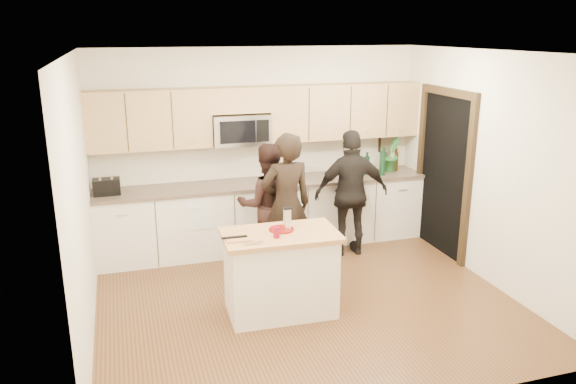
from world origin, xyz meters
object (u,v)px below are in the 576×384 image
object	(u,v)px
woman_left	(286,205)
woman_right	(351,193)
toaster	(107,187)
woman_center	(267,205)
island	(281,273)

from	to	relation	value
woman_left	woman_right	bearing A→B (deg)	-163.89
toaster	woman_right	xyz separation A→B (m)	(3.06, -0.54, -0.20)
toaster	woman_center	xyz separation A→B (m)	(1.92, -0.54, -0.25)
woman_center	woman_right	distance (m)	1.15
island	toaster	distance (m)	2.58
island	woman_right	bearing A→B (deg)	45.93
toaster	woman_left	distance (m)	2.25
island	woman_right	world-z (taller)	woman_right
toaster	woman_left	xyz separation A→B (m)	(2.05, -0.92, -0.16)
island	woman_right	size ratio (longest dim) A/B	0.73
toaster	woman_left	world-z (taller)	woman_left
woman_left	woman_center	xyz separation A→B (m)	(-0.13, 0.38, -0.09)
woman_left	woman_center	size ratio (longest dim) A/B	1.12
woman_left	woman_center	world-z (taller)	woman_left
woman_center	woman_right	bearing A→B (deg)	-172.00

